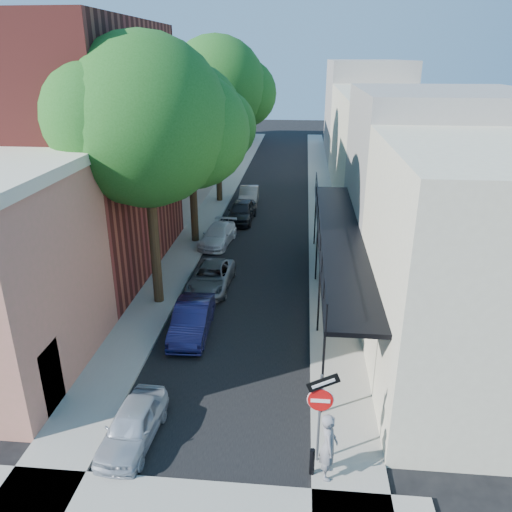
% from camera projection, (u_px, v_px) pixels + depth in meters
% --- Properties ---
extents(ground, '(160.00, 160.00, 0.00)m').
position_uv_depth(ground, '(197.00, 483.00, 13.10)').
color(ground, black).
rests_on(ground, ground).
extents(road_surface, '(6.00, 64.00, 0.01)m').
position_uv_depth(road_surface, '(271.00, 193.00, 40.80)').
color(road_surface, black).
rests_on(road_surface, ground).
extents(sidewalk_left, '(2.00, 64.00, 0.12)m').
position_uv_depth(sidewalk_left, '(223.00, 191.00, 41.13)').
color(sidewalk_left, gray).
rests_on(sidewalk_left, ground).
extents(sidewalk_right, '(2.00, 64.00, 0.12)m').
position_uv_depth(sidewalk_right, '(321.00, 193.00, 40.43)').
color(sidewalk_right, gray).
rests_on(sidewalk_right, ground).
extents(buildings_left, '(10.10, 59.10, 12.00)m').
position_uv_depth(buildings_left, '(152.00, 132.00, 38.63)').
color(buildings_left, '#C37364').
rests_on(buildings_left, ground).
extents(buildings_right, '(9.80, 55.00, 10.00)m').
position_uv_depth(buildings_right, '(390.00, 141.00, 37.89)').
color(buildings_right, beige).
rests_on(buildings_right, ground).
extents(sign_post, '(0.89, 0.17, 2.99)m').
position_uv_depth(sign_post, '(320.00, 403.00, 12.96)').
color(sign_post, '#595B60').
rests_on(sign_post, ground).
extents(bollard, '(0.14, 0.14, 0.80)m').
position_uv_depth(bollard, '(312.00, 462.00, 13.10)').
color(bollard, black).
rests_on(bollard, sidewalk_right).
extents(oak_near, '(7.48, 6.80, 11.42)m').
position_uv_depth(oak_near, '(157.00, 124.00, 19.92)').
color(oak_near, '#352615').
rests_on(oak_near, ground).
extents(oak_mid, '(6.60, 6.00, 10.20)m').
position_uv_depth(oak_mid, '(197.00, 121.00, 27.59)').
color(oak_mid, '#352615').
rests_on(oak_mid, ground).
extents(oak_far, '(7.70, 7.00, 11.90)m').
position_uv_depth(oak_far, '(223.00, 88.00, 35.48)').
color(oak_far, '#352615').
rests_on(oak_far, ground).
extents(parked_car_a, '(1.50, 3.34, 1.11)m').
position_uv_depth(parked_car_a, '(133.00, 425.00, 14.36)').
color(parked_car_a, '#A1A8B3').
rests_on(parked_car_a, ground).
extents(parked_car_b, '(1.50, 3.93, 1.28)m').
position_uv_depth(parked_car_b, '(192.00, 320.00, 19.91)').
color(parked_car_b, '#14143F').
rests_on(parked_car_b, ground).
extents(parked_car_c, '(1.99, 4.13, 1.14)m').
position_uv_depth(parked_car_c, '(211.00, 277.00, 23.89)').
color(parked_car_c, slate).
rests_on(parked_car_c, ground).
extents(parked_car_d, '(2.05, 4.09, 1.14)m').
position_uv_depth(parked_car_d, '(218.00, 235.00, 29.49)').
color(parked_car_d, white).
rests_on(parked_car_d, ground).
extents(parked_car_e, '(1.81, 4.15, 1.39)m').
position_uv_depth(parked_car_e, '(242.00, 211.00, 33.56)').
color(parked_car_e, black).
rests_on(parked_car_e, ground).
extents(parked_car_f, '(1.53, 3.96, 1.29)m').
position_uv_depth(parked_car_f, '(249.00, 195.00, 37.54)').
color(parked_car_f, gray).
rests_on(parked_car_f, ground).
extents(pedestrian, '(0.47, 0.71, 1.93)m').
position_uv_depth(pedestrian, '(329.00, 446.00, 12.86)').
color(pedestrian, slate).
rests_on(pedestrian, sidewalk_right).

